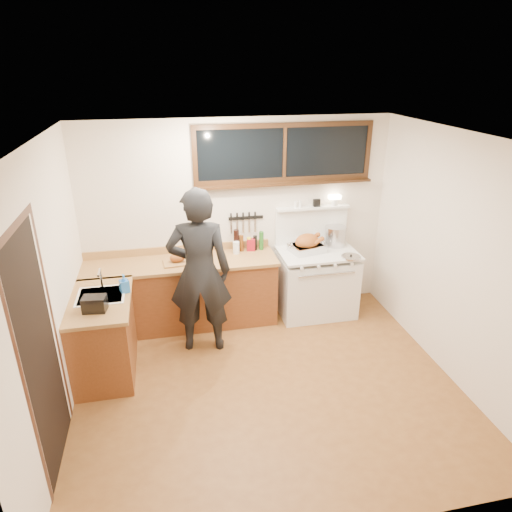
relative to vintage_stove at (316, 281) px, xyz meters
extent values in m
cube|color=brown|center=(-1.00, -1.41, -0.48)|extent=(4.00, 3.50, 0.02)
cube|color=silver|center=(-1.00, 0.36, 0.83)|extent=(4.00, 0.05, 2.60)
cube|color=silver|center=(-1.00, -3.19, 0.83)|extent=(4.00, 0.05, 2.60)
cube|color=silver|center=(-3.03, -1.41, 0.83)|extent=(0.05, 3.50, 2.60)
cube|color=silver|center=(1.02, -1.41, 0.83)|extent=(0.05, 3.50, 2.60)
cube|color=white|center=(-1.00, -1.41, 2.16)|extent=(4.00, 3.50, 0.05)
cube|color=brown|center=(-1.80, 0.04, -0.04)|extent=(2.40, 0.60, 0.86)
cube|color=#A27440|center=(-1.80, 0.03, 0.41)|extent=(2.44, 0.64, 0.04)
cube|color=#A27440|center=(-1.80, 0.32, 0.48)|extent=(2.40, 0.03, 0.10)
sphere|color=#B78C38|center=(-2.80, -0.24, 0.23)|extent=(0.03, 0.03, 0.03)
sphere|color=#B78C38|center=(-2.30, -0.24, 0.23)|extent=(0.03, 0.03, 0.03)
sphere|color=#B78C38|center=(-1.80, -0.24, 0.23)|extent=(0.03, 0.03, 0.03)
sphere|color=#B78C38|center=(-1.30, -0.24, 0.23)|extent=(0.03, 0.03, 0.03)
sphere|color=#B78C38|center=(-0.85, -0.24, 0.23)|extent=(0.03, 0.03, 0.03)
cube|color=brown|center=(-2.70, -0.79, -0.04)|extent=(0.60, 1.05, 0.86)
cube|color=#A27440|center=(-2.69, -0.79, 0.41)|extent=(0.64, 1.09, 0.04)
cube|color=white|center=(-2.68, -0.71, 0.37)|extent=(0.45, 0.40, 0.14)
cube|color=white|center=(-2.68, -0.71, 0.44)|extent=(0.50, 0.45, 0.01)
cylinder|color=silver|center=(-2.68, -0.53, 0.55)|extent=(0.02, 0.02, 0.24)
cylinder|color=silver|center=(-2.68, -0.61, 0.66)|extent=(0.02, 0.18, 0.02)
cube|color=white|center=(0.00, -0.01, -0.06)|extent=(1.00, 0.70, 0.82)
cube|color=white|center=(0.00, -0.01, 0.42)|extent=(1.02, 0.72, 0.03)
cube|color=white|center=(0.00, -0.35, 0.05)|extent=(0.88, 0.02, 0.46)
cylinder|color=silver|center=(0.00, -0.38, 0.27)|extent=(0.75, 0.02, 0.02)
cylinder|color=white|center=(-0.33, -0.37, 0.38)|extent=(0.04, 0.03, 0.04)
cylinder|color=white|center=(-0.11, -0.37, 0.38)|extent=(0.04, 0.03, 0.04)
cylinder|color=white|center=(0.11, -0.37, 0.38)|extent=(0.04, 0.03, 0.04)
cylinder|color=white|center=(0.33, -0.37, 0.38)|extent=(0.04, 0.03, 0.04)
cube|color=white|center=(0.00, 0.31, 0.68)|extent=(1.00, 0.05, 0.50)
cube|color=white|center=(0.00, 0.28, 0.95)|extent=(1.00, 0.12, 0.03)
cylinder|color=white|center=(0.30, 0.28, 1.01)|extent=(0.09, 0.09, 0.09)
cube|color=#FFE5B2|center=(0.30, 0.28, 1.08)|extent=(0.16, 0.08, 0.05)
cube|color=black|center=(0.05, 0.28, 1.01)|extent=(0.09, 0.05, 0.10)
cylinder|color=white|center=(-0.18, 0.28, 1.01)|extent=(0.04, 0.04, 0.09)
cylinder|color=white|center=(-0.24, 0.28, 1.01)|extent=(0.04, 0.04, 0.09)
cube|color=black|center=(-0.40, 0.32, 1.68)|extent=(2.20, 0.01, 0.62)
cube|color=black|center=(-0.40, 0.32, 2.02)|extent=(2.32, 0.04, 0.06)
cube|color=black|center=(-0.40, 0.32, 1.34)|extent=(2.32, 0.04, 0.06)
cube|color=black|center=(-1.53, 0.32, 1.68)|extent=(0.06, 0.04, 0.62)
cube|color=black|center=(0.73, 0.32, 1.68)|extent=(0.06, 0.04, 0.62)
cube|color=black|center=(-0.40, 0.32, 1.68)|extent=(0.04, 0.04, 0.62)
cube|color=black|center=(-0.40, 0.27, 1.30)|extent=(2.32, 0.13, 0.03)
cube|color=black|center=(-2.99, -1.96, 0.58)|extent=(0.01, 0.86, 2.10)
cube|color=black|center=(-2.99, -2.45, 0.58)|extent=(0.01, 0.07, 2.10)
cube|color=black|center=(-2.99, -1.48, 0.58)|extent=(0.01, 0.07, 2.10)
cube|color=black|center=(-2.99, -1.96, 1.67)|extent=(0.01, 1.04, 0.07)
cube|color=black|center=(-0.90, 0.33, 0.85)|extent=(0.46, 0.02, 0.04)
cube|color=silver|center=(-1.10, 0.31, 0.74)|extent=(0.02, 0.00, 0.18)
cube|color=black|center=(-1.10, 0.31, 0.88)|extent=(0.02, 0.02, 0.10)
cube|color=silver|center=(-1.02, 0.31, 0.74)|extent=(0.02, 0.00, 0.18)
cube|color=black|center=(-1.02, 0.31, 0.88)|extent=(0.02, 0.02, 0.10)
cube|color=silver|center=(-0.94, 0.31, 0.74)|extent=(0.02, 0.00, 0.18)
cube|color=black|center=(-0.94, 0.31, 0.88)|extent=(0.02, 0.02, 0.10)
cube|color=silver|center=(-0.86, 0.31, 0.74)|extent=(0.03, 0.00, 0.18)
cube|color=black|center=(-0.86, 0.31, 0.88)|extent=(0.02, 0.02, 0.10)
cube|color=silver|center=(-0.78, 0.31, 0.74)|extent=(0.03, 0.00, 0.18)
cube|color=black|center=(-0.78, 0.31, 0.88)|extent=(0.02, 0.02, 0.10)
imported|color=black|center=(-1.61, -0.53, 0.53)|extent=(0.78, 0.57, 1.99)
imported|color=blue|center=(-2.43, -0.67, 0.54)|extent=(0.12, 0.12, 0.21)
cube|color=black|center=(-2.70, -1.03, 0.51)|extent=(0.25, 0.19, 0.16)
cube|color=#A27440|center=(-1.83, -0.01, 0.44)|extent=(0.38, 0.30, 0.02)
ellipsoid|color=#9C511C|center=(-1.83, -0.01, 0.51)|extent=(0.21, 0.15, 0.11)
sphere|color=#9C511C|center=(-1.74, 0.04, 0.53)|extent=(0.04, 0.04, 0.04)
sphere|color=#9C511C|center=(-1.74, -0.05, 0.53)|extent=(0.04, 0.04, 0.04)
cube|color=silver|center=(-0.14, 0.02, 0.48)|extent=(0.49, 0.41, 0.10)
cube|color=#3F3F42|center=(-0.14, 0.02, 0.52)|extent=(0.43, 0.35, 0.03)
torus|color=silver|center=(-0.37, 0.02, 0.53)|extent=(0.04, 0.10, 0.10)
torus|color=silver|center=(0.08, 0.02, 0.53)|extent=(0.04, 0.10, 0.10)
ellipsoid|color=#9C511C|center=(-0.14, 0.02, 0.57)|extent=(0.38, 0.32, 0.21)
cylinder|color=#9C511C|center=(-0.03, -0.06, 0.59)|extent=(0.13, 0.08, 0.09)
sphere|color=#9C511C|center=(0.03, -0.06, 0.63)|extent=(0.06, 0.06, 0.06)
cylinder|color=#9C511C|center=(-0.03, 0.10, 0.59)|extent=(0.13, 0.08, 0.09)
sphere|color=#9C511C|center=(0.03, 0.10, 0.63)|extent=(0.06, 0.06, 0.06)
cylinder|color=silver|center=(0.30, 0.16, 0.57)|extent=(0.31, 0.31, 0.27)
cylinder|color=silver|center=(-0.01, 0.16, 0.50)|extent=(0.21, 0.21, 0.13)
cylinder|color=black|center=(0.02, 0.27, 0.55)|extent=(0.05, 0.17, 0.02)
cylinder|color=silver|center=(0.35, -0.29, 0.45)|extent=(0.28, 0.28, 0.02)
sphere|color=black|center=(0.35, -0.29, 0.46)|extent=(0.03, 0.03, 0.03)
cube|color=maroon|center=(-0.86, 0.22, 0.51)|extent=(0.12, 0.10, 0.16)
cylinder|color=white|center=(-1.07, 0.15, 0.51)|extent=(0.09, 0.09, 0.16)
cylinder|color=black|center=(-1.05, 0.22, 0.58)|extent=(0.07, 0.07, 0.30)
cylinder|color=black|center=(-0.98, 0.22, 0.54)|extent=(0.06, 0.06, 0.22)
cylinder|color=black|center=(-0.88, 0.22, 0.52)|extent=(0.06, 0.06, 0.18)
cylinder|color=black|center=(-0.80, 0.22, 0.53)|extent=(0.05, 0.05, 0.20)
cylinder|color=black|center=(-0.72, 0.22, 0.56)|extent=(0.06, 0.06, 0.25)
camera|label=1|loc=(-1.94, -5.28, 2.75)|focal=32.00mm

